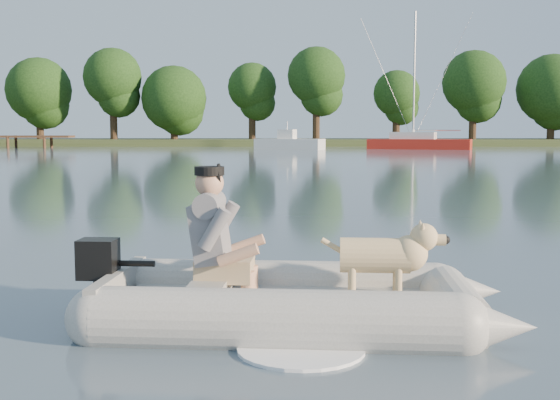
{
  "coord_description": "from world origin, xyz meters",
  "views": [
    {
      "loc": [
        0.53,
        -6.36,
        1.61
      ],
      "look_at": [
        0.5,
        2.05,
        0.75
      ],
      "focal_mm": 45.0,
      "sensor_mm": 36.0,
      "label": 1
    }
  ],
  "objects_px": {
    "man": "(212,229)",
    "motorboat": "(290,136)",
    "dinghy": "(296,253)",
    "dog": "(375,262)",
    "sailboat": "(418,143)"
  },
  "relations": [
    {
      "from": "man",
      "to": "dog",
      "type": "bearing_deg",
      "value": 0.0
    },
    {
      "from": "dinghy",
      "to": "man",
      "type": "height_order",
      "value": "man"
    },
    {
      "from": "dog",
      "to": "motorboat",
      "type": "height_order",
      "value": "motorboat"
    },
    {
      "from": "dinghy",
      "to": "man",
      "type": "distance_m",
      "value": 0.73
    },
    {
      "from": "dinghy",
      "to": "motorboat",
      "type": "height_order",
      "value": "motorboat"
    },
    {
      "from": "dinghy",
      "to": "motorboat",
      "type": "xyz_separation_m",
      "value": [
        0.44,
        48.54,
        0.44
      ]
    },
    {
      "from": "sailboat",
      "to": "motorboat",
      "type": "bearing_deg",
      "value": -153.5
    },
    {
      "from": "man",
      "to": "motorboat",
      "type": "distance_m",
      "value": 48.45
    },
    {
      "from": "man",
      "to": "motorboat",
      "type": "relative_size",
      "value": 0.2
    },
    {
      "from": "man",
      "to": "dinghy",
      "type": "bearing_deg",
      "value": -4.24
    },
    {
      "from": "man",
      "to": "dog",
      "type": "relative_size",
      "value": 1.16
    },
    {
      "from": "man",
      "to": "motorboat",
      "type": "height_order",
      "value": "motorboat"
    },
    {
      "from": "dinghy",
      "to": "motorboat",
      "type": "distance_m",
      "value": 48.55
    },
    {
      "from": "man",
      "to": "sailboat",
      "type": "bearing_deg",
      "value": 81.34
    },
    {
      "from": "man",
      "to": "dog",
      "type": "xyz_separation_m",
      "value": [
        1.34,
        -0.1,
        -0.26
      ]
    }
  ]
}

